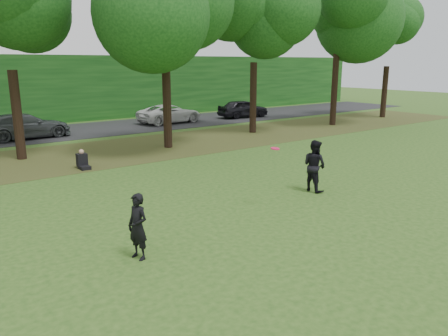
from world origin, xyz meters
The scene contains 9 objects.
ground centered at (0.00, 0.00, 0.00)m, with size 120.00×120.00×0.00m, color #264A17.
leaf_litter centered at (0.00, 13.00, 0.01)m, with size 60.00×7.00×0.01m, color #453418.
street centered at (0.00, 21.00, 0.01)m, with size 70.00×7.00×0.02m, color black.
far_hedge centered at (0.00, 27.00, 2.50)m, with size 70.00×3.00×5.00m, color #123F13.
player_left centered at (-3.41, 0.75, 0.78)m, with size 0.57×0.37×1.56m, color black.
player_right centered at (4.02, 2.06, 0.91)m, with size 0.89×0.69×1.82m, color black.
parked_cars centered at (-0.09, 20.18, 0.74)m, with size 37.89×3.45×1.54m.
frisbee centered at (1.61, 1.54, 1.89)m, with size 0.34×0.34×0.06m.
seated_person centered at (-1.36, 10.28, 0.31)m, with size 0.43×0.74×0.83m.
Camera 1 is at (-7.48, -7.93, 4.43)m, focal length 35.00 mm.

